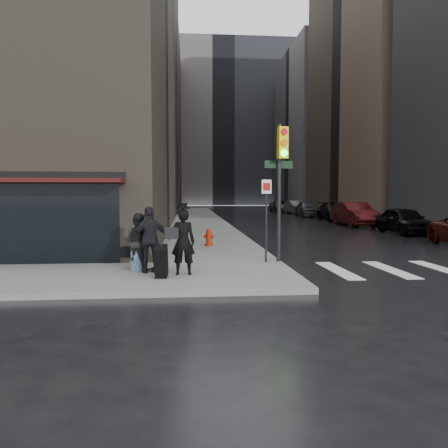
{
  "coord_description": "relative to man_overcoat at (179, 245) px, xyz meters",
  "views": [
    {
      "loc": [
        -0.94,
        -11.48,
        2.27
      ],
      "look_at": [
        0.23,
        2.4,
        1.3
      ],
      "focal_mm": 35.0,
      "sensor_mm": 36.0,
      "label": 1
    }
  ],
  "objects": [
    {
      "name": "man_overcoat",
      "position": [
        0.0,
        0.0,
        0.0
      ],
      "size": [
        1.04,
        0.94,
        1.92
      ],
      "rotation": [
        0.0,
        0.0,
        3.08
      ],
      "color": "black",
      "rests_on": "ground"
    },
    {
      "name": "traffic_light",
      "position": [
        3.06,
        1.96,
        1.94
      ],
      "size": [
        1.04,
        0.58,
        4.24
      ],
      "rotation": [
        0.0,
        0.0,
        0.22
      ],
      "color": "black",
      "rests_on": "ground"
    },
    {
      "name": "bldg_right_mid",
      "position": [
        27.17,
        35.17,
        18.05
      ],
      "size": [
        22.0,
        22.0,
        38.0
      ],
      "primitive_type": "cube",
      "color": "#92765A",
      "rests_on": "ground"
    },
    {
      "name": "bldg_left_mid",
      "position": [
        -11.83,
        38.17,
        16.05
      ],
      "size": [
        22.0,
        24.0,
        34.0
      ],
      "primitive_type": "cube",
      "color": "gray",
      "rests_on": "ground"
    },
    {
      "name": "parked_car_3",
      "position": [
        12.7,
        24.71,
        -0.18
      ],
      "size": [
        2.37,
        5.38,
        1.54
      ],
      "primitive_type": "imported",
      "rotation": [
        0.0,
        0.0,
        -0.04
      ],
      "color": "black",
      "rests_on": "ground"
    },
    {
      "name": "bldg_right_far",
      "position": [
        27.17,
        58.17,
        11.55
      ],
      "size": [
        22.0,
        20.0,
        25.0
      ],
      "primitive_type": "cube",
      "color": "gray",
      "rests_on": "ground"
    },
    {
      "name": "sidewalk_left",
      "position": [
        1.17,
        27.17,
        -0.88
      ],
      "size": [
        4.0,
        50.0,
        0.15
      ],
      "primitive_type": "cube",
      "color": "slate",
      "rests_on": "ground"
    },
    {
      "name": "fire_hydrant",
      "position": [
        1.1,
        6.3,
        -0.49
      ],
      "size": [
        0.41,
        0.31,
        0.7
      ],
      "rotation": [
        0.0,
        0.0,
        -0.39
      ],
      "color": "#982009",
      "rests_on": "ground"
    },
    {
      "name": "bldg_distant",
      "position": [
        7.17,
        78.17,
        15.05
      ],
      "size": [
        40.0,
        12.0,
        32.0
      ],
      "primitive_type": "cube",
      "color": "gray",
      "rests_on": "ground"
    },
    {
      "name": "parked_car_1",
      "position": [
        12.43,
        12.31,
        -0.19
      ],
      "size": [
        1.85,
        4.49,
        1.52
      ],
      "primitive_type": "imported",
      "rotation": [
        0.0,
        0.0,
        -0.01
      ],
      "color": "black",
      "rests_on": "ground"
    },
    {
      "name": "parked_car_6",
      "position": [
        12.15,
        43.31,
        -0.23
      ],
      "size": [
        2.42,
        5.21,
        1.44
      ],
      "primitive_type": "imported",
      "rotation": [
        0.0,
        0.0,
        -0.0
      ],
      "color": "#3D3C41",
      "rests_on": "ground"
    },
    {
      "name": "bldg_left_far",
      "position": [
        -11.83,
        62.17,
        12.05
      ],
      "size": [
        22.0,
        20.0,
        26.0
      ],
      "primitive_type": "cube",
      "color": "#59301E",
      "rests_on": "ground"
    },
    {
      "name": "sidewalk_right",
      "position": [
        14.67,
        27.17,
        -0.88
      ],
      "size": [
        3.0,
        50.0,
        0.15
      ],
      "primitive_type": "cube",
      "color": "slate",
      "rests_on": "ground"
    },
    {
      "name": "man_greycoat",
      "position": [
        -0.76,
        0.43,
        0.09
      ],
      "size": [
        1.13,
        0.75,
        1.78
      ],
      "rotation": [
        0.0,
        0.0,
        3.47
      ],
      "color": "black",
      "rests_on": "ground"
    },
    {
      "name": "parked_car_5",
      "position": [
        12.43,
        37.11,
        -0.21
      ],
      "size": [
        1.97,
        4.65,
        1.49
      ],
      "primitive_type": "imported",
      "rotation": [
        0.0,
        0.0,
        0.09
      ],
      "color": "#535459",
      "rests_on": "ground"
    },
    {
      "name": "man_jeans",
      "position": [
        -1.13,
        0.79,
        -0.01
      ],
      "size": [
        1.1,
        0.92,
        1.59
      ],
      "rotation": [
        0.0,
        0.0,
        2.76
      ],
      "color": "black",
      "rests_on": "ground"
    },
    {
      "name": "parked_car_2",
      "position": [
        11.97,
        18.51,
        -0.12
      ],
      "size": [
        1.82,
        5.08,
        1.67
      ],
      "primitive_type": "imported",
      "rotation": [
        0.0,
        0.0,
        0.01
      ],
      "color": "#420D0D",
      "rests_on": "ground"
    },
    {
      "name": "ground",
      "position": [
        1.17,
        0.17,
        -0.95
      ],
      "size": [
        140.0,
        140.0,
        0.0
      ],
      "primitive_type": "plane",
      "color": "black",
      "rests_on": "ground"
    },
    {
      "name": "parked_car_4",
      "position": [
        12.05,
        30.91,
        -0.17
      ],
      "size": [
        2.07,
        4.67,
        1.56
      ],
      "primitive_type": "imported",
      "rotation": [
        0.0,
        0.0,
        -0.05
      ],
      "color": "#404045",
      "rests_on": "ground"
    }
  ]
}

